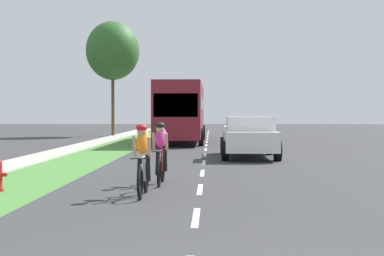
# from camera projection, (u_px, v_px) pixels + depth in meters

# --- Properties ---
(ground_plane) EXTENTS (120.00, 120.00, 0.00)m
(ground_plane) POSITION_uv_depth(u_px,v_px,m) (205.00, 153.00, 24.88)
(ground_plane) COLOR #38383A
(grass_verge) EXTENTS (2.49, 70.00, 0.01)m
(grass_verge) POSITION_uv_depth(u_px,v_px,m) (102.00, 153.00, 25.04)
(grass_verge) COLOR #478438
(grass_verge) RESTS_ON ground_plane
(sidewalk_concrete) EXTENTS (1.44, 70.00, 0.10)m
(sidewalk_concrete) POSITION_uv_depth(u_px,v_px,m) (59.00, 152.00, 25.11)
(sidewalk_concrete) COLOR #B2ADA3
(sidewalk_concrete) RESTS_ON ground_plane
(lane_markings_center) EXTENTS (0.12, 54.30, 0.01)m
(lane_markings_center) POSITION_uv_depth(u_px,v_px,m) (206.00, 147.00, 28.88)
(lane_markings_center) COLOR white
(lane_markings_center) RESTS_ON ground_plane
(cyclist_lead) EXTENTS (0.42, 1.72, 1.58)m
(cyclist_lead) POSITION_uv_depth(u_px,v_px,m) (143.00, 159.00, 12.01)
(cyclist_lead) COLOR black
(cyclist_lead) RESTS_ON ground_plane
(cyclist_trailing) EXTENTS (0.42, 1.72, 1.58)m
(cyclist_trailing) POSITION_uv_depth(u_px,v_px,m) (161.00, 152.00, 14.02)
(cyclist_trailing) COLOR black
(cyclist_trailing) RESTS_ON ground_plane
(pickup_white) EXTENTS (2.22, 5.10, 1.64)m
(pickup_white) POSITION_uv_depth(u_px,v_px,m) (249.00, 137.00, 22.25)
(pickup_white) COLOR silver
(pickup_white) RESTS_ON ground_plane
(bus_maroon) EXTENTS (2.78, 11.60, 3.48)m
(bus_maroon) POSITION_uv_depth(u_px,v_px,m) (182.00, 110.00, 33.80)
(bus_maroon) COLOR maroon
(bus_maroon) RESTS_ON ground_plane
(street_tree_far) EXTENTS (4.04, 4.04, 8.72)m
(street_tree_far) POSITION_uv_depth(u_px,v_px,m) (113.00, 51.00, 42.21)
(street_tree_far) COLOR brown
(street_tree_far) RESTS_ON ground_plane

